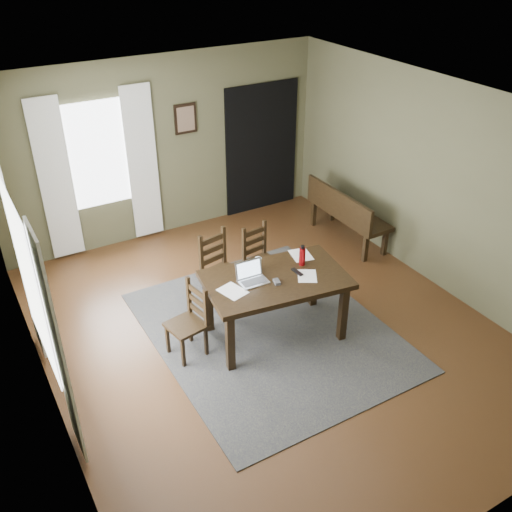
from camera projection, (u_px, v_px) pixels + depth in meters
ground at (268, 331)px, 6.88m from camera, size 5.00×6.00×0.01m
room_shell at (270, 195)px, 5.95m from camera, size 5.02×6.02×2.71m
rug at (268, 330)px, 6.88m from camera, size 2.60×3.20×0.01m
dining_table at (276, 285)px, 6.46m from camera, size 1.71×1.17×0.80m
chair_end at (189, 322)px, 6.33m from camera, size 0.45×0.45×0.88m
chair_back_left at (220, 270)px, 7.16m from camera, size 0.50×0.50×0.97m
chair_back_right at (261, 260)px, 7.43m from camera, size 0.45×0.46×0.91m
bench at (345, 211)px, 8.53m from camera, size 0.48×1.50×0.85m
laptop at (251, 276)px, 6.33m from camera, size 0.33×0.27×0.22m
computer_mouse at (277, 282)px, 6.30m from camera, size 0.08×0.11×0.04m
tv_remote at (297, 272)px, 6.49m from camera, size 0.06×0.18×0.02m
drinking_glass at (258, 264)px, 6.49m from camera, size 0.10×0.10×0.17m
water_bottle at (302, 256)px, 6.59m from camera, size 0.10×0.10×0.25m
paper_a at (233, 291)px, 6.18m from camera, size 0.30×0.35×0.00m
paper_b at (307, 276)px, 6.44m from camera, size 0.32×0.34×0.00m
paper_d at (301, 255)px, 6.83m from camera, size 0.29×0.34×0.00m
window_left at (28, 279)px, 5.22m from camera, size 0.01×1.30×1.70m
window_back at (97, 155)px, 7.90m from camera, size 1.00×0.01×1.50m
curtain_left_near at (58, 350)px, 4.75m from camera, size 0.03×0.48×2.30m
curtain_left_far at (20, 261)px, 5.97m from camera, size 0.03×0.48×2.30m
curtain_back_left at (56, 181)px, 7.75m from camera, size 0.44×0.03×2.30m
curtain_back_right at (143, 164)px, 8.28m from camera, size 0.44×0.03×2.30m
framed_picture at (185, 119)px, 8.33m from camera, size 0.34×0.03×0.44m
doorway_back at (262, 149)px, 9.25m from camera, size 1.30×0.03×2.10m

